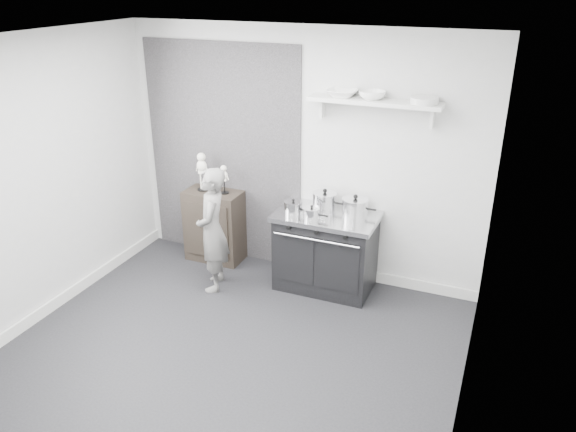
{
  "coord_description": "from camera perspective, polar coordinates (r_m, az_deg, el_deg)",
  "views": [
    {
      "loc": [
        2.09,
        -3.62,
        3.16
      ],
      "look_at": [
        0.2,
        0.95,
        1.01
      ],
      "focal_mm": 35.0,
      "sensor_mm": 36.0,
      "label": 1
    }
  ],
  "objects": [
    {
      "name": "pot_back_right",
      "position": [
        5.84,
        6.84,
        1.0
      ],
      "size": [
        0.36,
        0.28,
        0.22
      ],
      "color": "silver",
      "rests_on": "stove"
    },
    {
      "name": "room_shell",
      "position": [
        4.61,
        -7.15,
        4.06
      ],
      "size": [
        4.02,
        3.62,
        2.71
      ],
      "color": "#BBBBB9",
      "rests_on": "ground"
    },
    {
      "name": "skeleton_full",
      "position": [
        6.47,
        -8.73,
        4.78
      ],
      "size": [
        0.14,
        0.09,
        0.51
      ],
      "primitive_type": null,
      "color": "silver",
      "rests_on": "side_cabinet"
    },
    {
      "name": "pot_front_left",
      "position": [
        5.8,
        0.54,
        0.86
      ],
      "size": [
        0.28,
        0.19,
        0.17
      ],
      "color": "silver",
      "rests_on": "stove"
    },
    {
      "name": "side_cabinet",
      "position": [
        6.66,
        -7.41,
        -0.94
      ],
      "size": [
        0.66,
        0.38,
        0.85
      ],
      "primitive_type": "cube",
      "color": "black",
      "rests_on": "ground"
    },
    {
      "name": "wall_shelf",
      "position": [
        5.57,
        8.78,
        11.31
      ],
      "size": [
        1.3,
        0.26,
        0.24
      ],
      "color": "silver",
      "rests_on": "room_shell"
    },
    {
      "name": "pot_front_center",
      "position": [
        5.71,
        2.44,
        0.3
      ],
      "size": [
        0.26,
        0.18,
        0.15
      ],
      "color": "silver",
      "rests_on": "stove"
    },
    {
      "name": "pot_back_left",
      "position": [
        5.95,
        3.75,
        1.58
      ],
      "size": [
        0.35,
        0.26,
        0.22
      ],
      "color": "silver",
      "rests_on": "stove"
    },
    {
      "name": "bowl_small",
      "position": [
        5.55,
        8.54,
        12.05
      ],
      "size": [
        0.26,
        0.26,
        0.08
      ],
      "primitive_type": "imported",
      "color": "white",
      "rests_on": "wall_shelf"
    },
    {
      "name": "bowl_large",
      "position": [
        5.63,
        5.54,
        12.32
      ],
      "size": [
        0.3,
        0.3,
        0.07
      ],
      "primitive_type": "imported",
      "color": "white",
      "rests_on": "wall_shelf"
    },
    {
      "name": "ground",
      "position": [
        5.23,
        -6.18,
        -13.77
      ],
      "size": [
        4.0,
        4.0,
        0.0
      ],
      "primitive_type": "plane",
      "color": "black",
      "rests_on": "ground"
    },
    {
      "name": "child",
      "position": [
        5.93,
        -7.69,
        -1.42
      ],
      "size": [
        0.48,
        0.58,
        1.36
      ],
      "primitive_type": "imported",
      "rotation": [
        0.0,
        0.0,
        -1.21
      ],
      "color": "slate",
      "rests_on": "ground"
    },
    {
      "name": "stove",
      "position": [
        6.01,
        3.85,
        -3.55
      ],
      "size": [
        1.06,
        0.66,
        0.85
      ],
      "color": "black",
      "rests_on": "ground"
    },
    {
      "name": "plate_stack",
      "position": [
        5.46,
        13.67,
        11.35
      ],
      "size": [
        0.26,
        0.26,
        0.06
      ],
      "primitive_type": "cylinder",
      "color": "silver",
      "rests_on": "wall_shelf"
    },
    {
      "name": "skeleton_torso",
      "position": [
        6.36,
        -6.52,
        3.92
      ],
      "size": [
        0.11,
        0.07,
        0.38
      ],
      "primitive_type": null,
      "color": "silver",
      "rests_on": "side_cabinet"
    }
  ]
}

